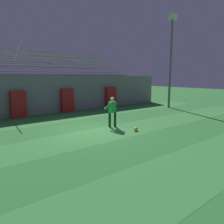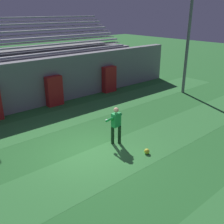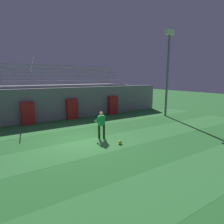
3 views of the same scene
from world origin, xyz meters
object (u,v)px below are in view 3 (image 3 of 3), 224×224
Objects in this scene: padding_pillar_gate_right at (72,109)px; floodlight_pole at (168,63)px; padding_pillar_gate_left at (28,113)px; soccer_ball at (120,142)px; padding_pillar_far_right at (113,105)px; goalkeeper at (101,123)px.

padding_pillar_gate_right is 9.80m from floodlight_pole.
padding_pillar_gate_left is 8.17× the size of soccer_ball.
soccer_ball is at bearing -120.24° from padding_pillar_far_right.
padding_pillar_gate_left is 1.00× the size of padding_pillar_gate_right.
padding_pillar_gate_right is 4.33m from padding_pillar_far_right.
padding_pillar_far_right is 1.08× the size of goalkeeper.
soccer_ball is at bearing -153.73° from floodlight_pole.
padding_pillar_gate_right is at bearing 180.00° from padding_pillar_far_right.
padding_pillar_gate_left reaches higher than soccer_ball.
floodlight_pole is 36.02× the size of soccer_ball.
soccer_ball is (3.56, -7.62, -0.79)m from padding_pillar_gate_left.
goalkeeper is (-8.63, -2.58, -4.07)m from floodlight_pole.
floodlight_pole is (11.83, -3.54, 4.12)m from padding_pillar_gate_left.
padding_pillar_gate_left is 0.23× the size of floodlight_pole.
padding_pillar_far_right is 0.23× the size of floodlight_pole.
padding_pillar_far_right is at bearing 137.27° from floodlight_pole.
soccer_ball is (-4.44, -7.62, -0.79)m from padding_pillar_far_right.
goalkeeper is at bearing -62.40° from padding_pillar_gate_left.
padding_pillar_gate_left is 13.02m from floodlight_pole.
padding_pillar_gate_right is 1.08× the size of goalkeeper.
floodlight_pole is (8.16, -3.54, 4.12)m from padding_pillar_gate_right.
floodlight_pole is at bearing -23.43° from padding_pillar_gate_right.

